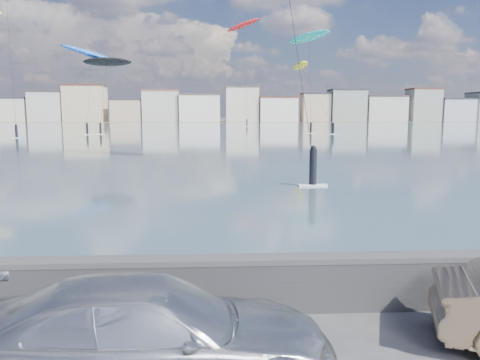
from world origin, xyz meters
name	(u,v)px	position (x,y,z in m)	size (l,w,h in m)	color
bay_water	(214,130)	(0.00, 91.50, 0.01)	(500.00, 177.00, 0.00)	#435663
far_shore_strip	(215,121)	(0.00, 200.00, 0.01)	(500.00, 60.00, 0.00)	#4C473D
seawall	(187,281)	(0.00, 2.70, 0.58)	(400.00, 0.36, 1.08)	#28282B
far_buildings	(218,107)	(1.31, 186.00, 6.03)	(240.79, 13.26, 14.60)	beige
car_silver	(152,334)	(-0.32, 0.49, 0.69)	(1.94, 4.78, 1.39)	#B8BAC0
kitesurfer_0	(301,66)	(17.22, 87.97, 12.60)	(5.47, 20.89, 13.70)	yellow
kitesurfer_1	(107,63)	(-19.24, 82.75, 12.62)	(10.56, 12.24, 13.85)	black
kitesurfer_3	(91,55)	(-22.36, 84.15, 14.14)	(10.90, 15.27, 16.29)	blue
kitesurfer_8	(243,26)	(8.18, 127.55, 27.20)	(9.82, 12.10, 29.81)	red
kitesurfer_11	(309,38)	(18.41, 86.33, 17.73)	(8.29, 14.19, 19.56)	#19BFBF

